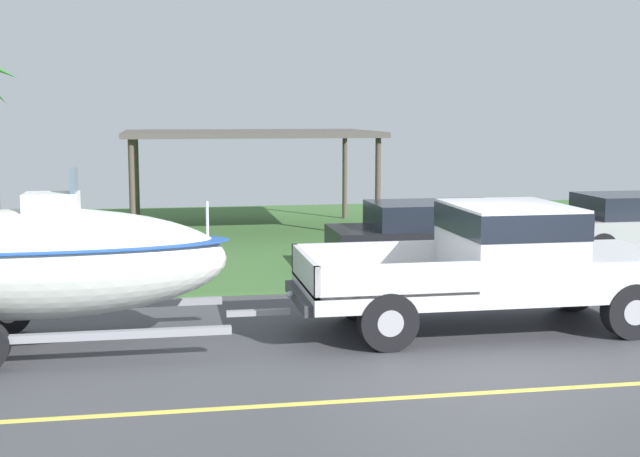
# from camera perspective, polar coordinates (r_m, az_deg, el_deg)

# --- Properties ---
(ground) EXTENTS (36.00, 22.00, 0.11)m
(ground) POSITION_cam_1_polar(r_m,az_deg,el_deg) (19.96, 1.70, -1.55)
(ground) COLOR #424247
(pickup_truck_towing) EXTENTS (5.61, 2.09, 1.84)m
(pickup_truck_towing) POSITION_cam_1_polar(r_m,az_deg,el_deg) (13.09, 12.06, -1.99)
(pickup_truck_towing) COLOR silver
(pickup_truck_towing) RESTS_ON ground
(boat_on_trailer) EXTENTS (6.32, 2.15, 2.45)m
(boat_on_trailer) POSITION_cam_1_polar(r_m,az_deg,el_deg) (12.22, -18.33, -2.15)
(boat_on_trailer) COLOR gray
(boat_on_trailer) RESTS_ON ground
(parked_sedan_far) EXTENTS (4.71, 1.83, 1.38)m
(parked_sedan_far) POSITION_cam_1_polar(r_m,az_deg,el_deg) (17.78, 8.11, -0.54)
(parked_sedan_far) COLOR black
(parked_sedan_far) RESTS_ON ground
(carport_awning) EXTENTS (6.50, 4.50, 2.69)m
(carport_awning) POSITION_cam_1_polar(r_m,az_deg,el_deg) (23.12, -4.65, 6.07)
(carport_awning) COLOR #4C4238
(carport_awning) RESTS_ON ground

